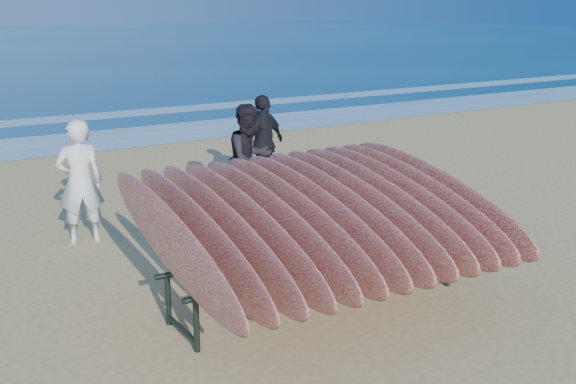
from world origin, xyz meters
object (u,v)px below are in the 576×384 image
at_px(surfboard_rack, 318,217).
at_px(person_dark_a, 250,159).
at_px(person_white, 80,182).
at_px(person_dark_b, 264,143).

distance_m(surfboard_rack, person_dark_a, 3.44).
xyz_separation_m(person_white, person_dark_a, (2.48, 0.04, 0.00)).
bearing_deg(person_dark_b, surfboard_rack, 44.39).
bearing_deg(person_dark_b, person_dark_a, 28.80).
height_order(person_dark_a, person_dark_b, person_dark_a).
relative_size(surfboard_rack, person_dark_b, 2.07).
distance_m(surfboard_rack, person_white, 3.52).
height_order(surfboard_rack, person_dark_a, person_dark_a).
height_order(surfboard_rack, person_dark_b, person_dark_b).
xyz_separation_m(person_dark_a, person_dark_b, (0.84, 1.01, -0.01)).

